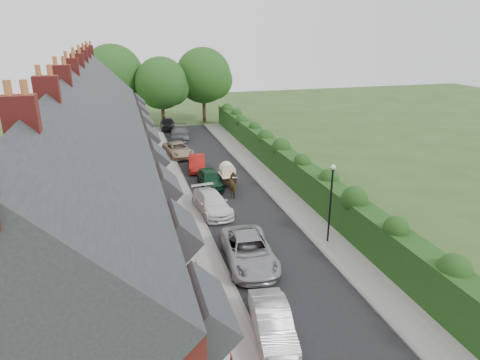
% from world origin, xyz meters
% --- Properties ---
extents(ground, '(140.00, 140.00, 0.00)m').
position_xyz_m(ground, '(0.00, 0.00, 0.00)').
color(ground, '#2D4C1E').
rests_on(ground, ground).
extents(road, '(6.00, 58.00, 0.02)m').
position_xyz_m(road, '(-0.50, 11.00, 0.01)').
color(road, black).
rests_on(road, ground).
extents(pavement_hedge_side, '(2.20, 58.00, 0.12)m').
position_xyz_m(pavement_hedge_side, '(3.60, 11.00, 0.06)').
color(pavement_hedge_side, gray).
rests_on(pavement_hedge_side, ground).
extents(pavement_house_side, '(1.70, 58.00, 0.12)m').
position_xyz_m(pavement_house_side, '(-4.35, 11.00, 0.06)').
color(pavement_house_side, gray).
rests_on(pavement_house_side, ground).
extents(kerb_hedge_side, '(0.18, 58.00, 0.13)m').
position_xyz_m(kerb_hedge_side, '(2.55, 11.00, 0.07)').
color(kerb_hedge_side, gray).
rests_on(kerb_hedge_side, ground).
extents(kerb_house_side, '(0.18, 58.00, 0.13)m').
position_xyz_m(kerb_house_side, '(-3.55, 11.00, 0.07)').
color(kerb_house_side, gray).
rests_on(kerb_house_side, ground).
extents(hedge, '(2.10, 58.00, 2.85)m').
position_xyz_m(hedge, '(5.40, 11.00, 1.60)').
color(hedge, '#193D13').
rests_on(hedge, ground).
extents(terrace_row, '(9.05, 40.50, 11.50)m').
position_xyz_m(terrace_row, '(-10.87, 9.98, 4.47)').
color(terrace_row, maroon).
rests_on(terrace_row, ground).
extents(garden_wall_row, '(0.35, 40.35, 1.10)m').
position_xyz_m(garden_wall_row, '(-5.35, 10.00, 0.46)').
color(garden_wall_row, maroon).
rests_on(garden_wall_row, ground).
extents(lamppost, '(0.32, 0.32, 5.16)m').
position_xyz_m(lamppost, '(3.40, 4.00, 3.30)').
color(lamppost, black).
rests_on(lamppost, ground).
extents(tree_far_left, '(7.14, 6.80, 9.29)m').
position_xyz_m(tree_far_left, '(-2.65, 40.08, 5.71)').
color(tree_far_left, '#332316').
rests_on(tree_far_left, ground).
extents(tree_far_right, '(7.98, 7.60, 10.31)m').
position_xyz_m(tree_far_right, '(3.39, 42.08, 6.31)').
color(tree_far_right, '#332316').
rests_on(tree_far_right, ground).
extents(tree_far_back, '(8.40, 8.00, 10.82)m').
position_xyz_m(tree_far_back, '(-8.59, 43.08, 6.62)').
color(tree_far_back, '#332316').
rests_on(tree_far_back, ground).
extents(car_silver_a, '(2.12, 4.56, 1.45)m').
position_xyz_m(car_silver_a, '(-2.87, -3.22, 0.72)').
color(car_silver_a, '#BCBCC1').
rests_on(car_silver_a, ground).
extents(car_silver_b, '(3.13, 5.99, 1.61)m').
position_xyz_m(car_silver_b, '(-2.10, 2.94, 0.80)').
color(car_silver_b, '#9A9BA1').
rests_on(car_silver_b, ground).
extents(car_white, '(2.55, 5.19, 1.45)m').
position_xyz_m(car_white, '(-2.61, 10.60, 0.73)').
color(car_white, white).
rests_on(car_white, ground).
extents(car_green, '(1.80, 4.35, 1.47)m').
position_xyz_m(car_green, '(-1.67, 15.80, 0.74)').
color(car_green, '#103620').
rests_on(car_green, ground).
extents(car_red, '(2.15, 4.45, 1.41)m').
position_xyz_m(car_red, '(-1.90, 20.70, 0.70)').
color(car_red, maroon).
rests_on(car_red, ground).
extents(car_beige, '(3.06, 5.35, 1.41)m').
position_xyz_m(car_beige, '(-3.00, 25.82, 0.70)').
color(car_beige, tan).
rests_on(car_beige, ground).
extents(car_grey, '(2.74, 5.38, 1.49)m').
position_xyz_m(car_grey, '(-1.79, 33.00, 0.75)').
color(car_grey, '#525459').
rests_on(car_grey, ground).
extents(car_black, '(2.17, 4.76, 1.58)m').
position_xyz_m(car_black, '(-2.63, 38.60, 0.79)').
color(car_black, black).
rests_on(car_black, ground).
extents(horse, '(0.95, 2.03, 1.70)m').
position_xyz_m(horse, '(-0.20, 13.41, 0.85)').
color(horse, '#4A371B').
rests_on(horse, ground).
extents(horse_cart, '(1.30, 2.87, 2.07)m').
position_xyz_m(horse_cart, '(-0.20, 15.58, 1.19)').
color(horse_cart, black).
rests_on(horse_cart, ground).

